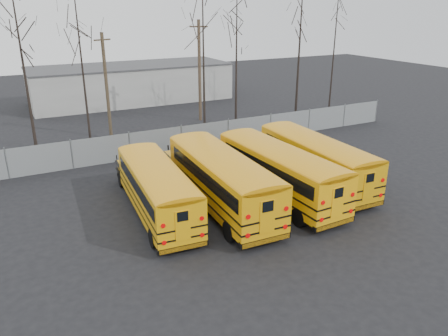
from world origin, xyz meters
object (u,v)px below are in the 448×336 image
bus_d (314,156)px  utility_pole_right (200,70)px  bus_a (156,185)px  utility_pole_left (107,86)px  bus_c (277,168)px  bus_b (220,175)px

bus_d → utility_pole_right: utility_pole_right is taller
bus_a → utility_pole_left: (1.29, 15.31, 2.71)m
bus_c → utility_pole_right: size_ratio=1.20×
bus_b → bus_c: size_ratio=1.03×
bus_a → utility_pole_left: 15.60m
bus_b → bus_d: bearing=5.5°
bus_c → bus_d: bus_c is taller
bus_c → utility_pole_right: utility_pole_right is taller
bus_b → utility_pole_right: 19.71m
bus_d → utility_pole_left: 18.13m
bus_c → utility_pole_left: bearing=106.6°
utility_pole_left → bus_d: bearing=-85.0°
bus_a → bus_c: bearing=-4.4°
utility_pole_right → bus_b: bearing=-89.8°
utility_pole_right → bus_d: bearing=-69.9°
bus_b → utility_pole_left: 16.37m
bus_a → utility_pole_left: utility_pole_left is taller
utility_pole_left → utility_pole_right: bearing=-11.3°
bus_b → bus_c: bearing=-3.0°
bus_a → bus_b: size_ratio=0.90×
bus_a → bus_b: 3.48m
bus_c → utility_pole_right: 19.05m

